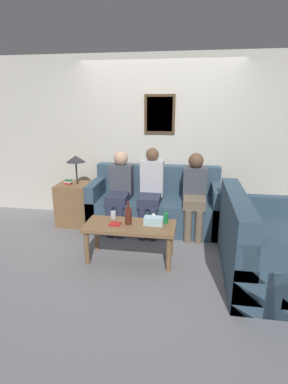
# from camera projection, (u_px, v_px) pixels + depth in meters

# --- Properties ---
(ground_plane) EXTENTS (16.00, 16.00, 0.00)m
(ground_plane) POSITION_uv_depth(u_px,v_px,m) (151.00, 239.00, 4.27)
(ground_plane) COLOR gray
(wall_back) EXTENTS (9.00, 0.08, 2.60)m
(wall_back) POSITION_uv_depth(u_px,v_px,m) (160.00, 140.00, 4.81)
(wall_back) COLOR silver
(wall_back) RESTS_ON ground_plane
(couch_main) EXTENTS (1.96, 0.85, 0.92)m
(couch_main) POSITION_uv_depth(u_px,v_px,m) (155.00, 206.00, 4.65)
(couch_main) COLOR #385166
(couch_main) RESTS_ON ground_plane
(couch_side) EXTENTS (0.85, 1.55, 0.92)m
(couch_side) POSITION_uv_depth(u_px,v_px,m) (259.00, 248.00, 3.32)
(couch_side) COLOR #385166
(couch_side) RESTS_ON ground_plane
(coffee_table) EXTENTS (1.10, 0.50, 0.46)m
(coffee_table) POSITION_uv_depth(u_px,v_px,m) (130.00, 230.00, 3.62)
(coffee_table) COLOR olive
(coffee_table) RESTS_ON ground_plane
(side_table_with_lamp) EXTENTS (0.49, 0.49, 1.10)m
(side_table_with_lamp) POSITION_uv_depth(u_px,v_px,m) (75.00, 201.00, 4.75)
(side_table_with_lamp) COLOR olive
(side_table_with_lamp) RESTS_ON ground_plane
(wine_bottle) EXTENTS (0.08, 0.08, 0.28)m
(wine_bottle) POSITION_uv_depth(u_px,v_px,m) (128.00, 215.00, 3.60)
(wine_bottle) COLOR #562319
(wine_bottle) RESTS_ON coffee_table
(drinking_glass) EXTENTS (0.07, 0.07, 0.09)m
(drinking_glass) POSITION_uv_depth(u_px,v_px,m) (113.00, 215.00, 3.80)
(drinking_glass) COLOR silver
(drinking_glass) RESTS_ON coffee_table
(book_stack) EXTENTS (0.14, 0.12, 0.02)m
(book_stack) POSITION_uv_depth(u_px,v_px,m) (115.00, 224.00, 3.60)
(book_stack) COLOR red
(book_stack) RESTS_ON coffee_table
(soda_can) EXTENTS (0.07, 0.07, 0.12)m
(soda_can) POSITION_uv_depth(u_px,v_px,m) (166.00, 218.00, 3.65)
(soda_can) COLOR #197A38
(soda_can) RESTS_ON coffee_table
(tissue_box) EXTENTS (0.23, 0.12, 0.15)m
(tissue_box) POSITION_uv_depth(u_px,v_px,m) (154.00, 221.00, 3.59)
(tissue_box) COLOR silver
(tissue_box) RESTS_ON coffee_table
(person_left) EXTENTS (0.34, 0.63, 1.18)m
(person_left) POSITION_uv_depth(u_px,v_px,m) (120.00, 188.00, 4.47)
(person_left) COLOR #2D334C
(person_left) RESTS_ON ground_plane
(person_middle) EXTENTS (0.34, 0.64, 1.24)m
(person_middle) POSITION_uv_depth(u_px,v_px,m) (151.00, 188.00, 4.40)
(person_middle) COLOR #2D334C
(person_middle) RESTS_ON ground_plane
(person_right) EXTENTS (0.34, 0.61, 1.18)m
(person_right) POSITION_uv_depth(u_px,v_px,m) (195.00, 191.00, 4.30)
(person_right) COLOR #756651
(person_right) RESTS_ON ground_plane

